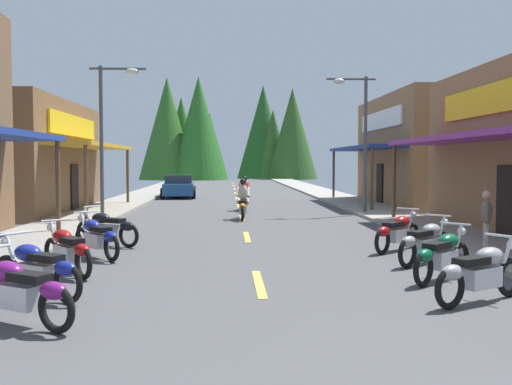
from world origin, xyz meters
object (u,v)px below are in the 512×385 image
object	(u,v)px
motorcycle_parked_right_3	(426,242)
pedestrian_browsing	(486,218)
motorcycle_parked_left_3	(97,237)
motorcycle_parked_right_1	(480,272)
motorcycle_parked_left_0	(18,290)
rider_cruising_lead	(243,202)
motorcycle_parked_right_2	(442,255)
motorcycle_parked_left_2	(67,249)
parked_car_curbside	(179,187)
motorcycle_parked_left_4	(107,227)
streetlamp_right	(358,124)
motorcycle_parked_left_1	(37,268)
streetlamp_left	(110,120)
rider_cruising_trailing	(245,196)
motorcycle_parked_right_4	(397,232)

from	to	relation	value
motorcycle_parked_right_3	pedestrian_browsing	size ratio (longest dim) A/B	1.09
motorcycle_parked_left_3	motorcycle_parked_right_1	bearing A→B (deg)	-162.52
motorcycle_parked_left_0	rider_cruising_lead	distance (m)	14.86
motorcycle_parked_right_1	pedestrian_browsing	world-z (taller)	pedestrian_browsing
motorcycle_parked_right_2	motorcycle_parked_left_2	distance (m)	7.17
motorcycle_parked_right_1	parked_car_curbside	world-z (taller)	parked_car_curbside
motorcycle_parked_right_1	parked_car_curbside	size ratio (longest dim) A/B	0.43
parked_car_curbside	motorcycle_parked_right_2	bearing A→B (deg)	-167.73
motorcycle_parked_left_0	motorcycle_parked_right_2	bearing A→B (deg)	-126.24
motorcycle_parked_left_4	pedestrian_browsing	xyz separation A→B (m)	(9.19, -2.06, 0.39)
streetlamp_right	motorcycle_parked_left_1	distance (m)	17.22
motorcycle_parked_left_3	motorcycle_parked_left_4	bearing A→B (deg)	-34.32
streetlamp_right	motorcycle_parked_left_3	world-z (taller)	streetlamp_right
motorcycle_parked_left_2	streetlamp_left	bearing A→B (deg)	-31.83
motorcycle_parked_right_2	motorcycle_parked_left_1	xyz separation A→B (m)	(-7.01, -1.04, 0.00)
motorcycle_parked_left_4	rider_cruising_lead	world-z (taller)	rider_cruising_lead
motorcycle_parked_left_0	motorcycle_parked_left_1	bearing A→B (deg)	-48.42
motorcycle_parked_left_4	pedestrian_browsing	bearing A→B (deg)	-160.84
rider_cruising_trailing	motorcycle_parked_left_3	bearing A→B (deg)	162.37
motorcycle_parked_left_3	streetlamp_left	bearing A→B (deg)	-29.66
pedestrian_browsing	parked_car_curbside	world-z (taller)	pedestrian_browsing
motorcycle_parked_right_4	motorcycle_parked_left_1	xyz separation A→B (m)	(-7.23, -4.64, 0.00)
motorcycle_parked_left_3	parked_car_curbside	distance (m)	22.76
streetlamp_right	motorcycle_parked_right_1	xyz separation A→B (m)	(-1.49, -15.30, -3.27)
motorcycle_parked_left_2	rider_cruising_trailing	bearing A→B (deg)	-52.97
motorcycle_parked_left_3	parked_car_curbside	world-z (taller)	parked_car_curbside
streetlamp_right	motorcycle_parked_right_2	bearing A→B (deg)	-96.09
streetlamp_right	motorcycle_parked_left_0	size ratio (longest dim) A/B	3.07
motorcycle_parked_left_2	rider_cruising_trailing	size ratio (longest dim) A/B	0.81
motorcycle_parked_left_4	rider_cruising_lead	size ratio (longest dim) A/B	0.87
rider_cruising_trailing	motorcycle_parked_left_4	bearing A→B (deg)	159.05
motorcycle_parked_left_0	motorcycle_parked_left_1	xyz separation A→B (m)	(-0.26, 1.61, 0.00)
motorcycle_parked_right_4	motorcycle_parked_left_4	bearing A→B (deg)	124.84
motorcycle_parked_left_4	pedestrian_browsing	size ratio (longest dim) A/B	1.22
motorcycle_parked_left_0	motorcycle_parked_left_3	world-z (taller)	same
streetlamp_left	motorcycle_parked_left_1	bearing A→B (deg)	-84.31
motorcycle_parked_right_4	pedestrian_browsing	distance (m)	2.07
streetlamp_left	motorcycle_parked_left_0	distance (m)	14.30
motorcycle_parked_right_2	rider_cruising_lead	size ratio (longest dim) A/B	0.75
motorcycle_parked_right_3	rider_cruising_lead	world-z (taller)	rider_cruising_lead
streetlamp_right	motorcycle_parked_right_2	size ratio (longest dim) A/B	3.54
streetlamp_left	parked_car_curbside	size ratio (longest dim) A/B	1.30
rider_cruising_trailing	motorcycle_parked_right_1	bearing A→B (deg)	-171.18
rider_cruising_trailing	pedestrian_browsing	xyz separation A→B (m)	(5.28, -13.04, 0.22)
motorcycle_parked_right_4	motorcycle_parked_left_4	distance (m)	7.42
motorcycle_parked_right_4	rider_cruising_lead	bearing A→B (deg)	68.42
pedestrian_browsing	motorcycle_parked_left_2	bearing A→B (deg)	35.27
streetlamp_right	motorcycle_parked_left_0	bearing A→B (deg)	-116.79
streetlamp_right	motorcycle_parked_right_3	distance (m)	12.32
motorcycle_parked_left_1	motorcycle_parked_left_4	distance (m)	5.94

